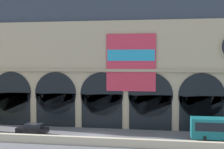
% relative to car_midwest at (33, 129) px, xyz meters
% --- Properties ---
extents(ground_plane, '(200.00, 200.00, 0.00)m').
position_rel_car_midwest_xyz_m(ground_plane, '(8.88, 0.88, -0.80)').
color(ground_plane, slate).
extents(quay_parapet_wall, '(90.00, 0.70, 1.03)m').
position_rel_car_midwest_xyz_m(quay_parapet_wall, '(8.88, -4.19, -0.29)').
color(quay_parapet_wall, beige).
rests_on(quay_parapet_wall, ground).
extents(station_building, '(46.60, 5.02, 20.96)m').
position_rel_car_midwest_xyz_m(station_building, '(8.92, 8.18, 9.34)').
color(station_building, '#BCAD8C').
rests_on(station_building, ground).
extents(car_midwest, '(4.40, 2.22, 1.55)m').
position_rel_car_midwest_xyz_m(car_midwest, '(0.00, 0.00, 0.00)').
color(car_midwest, black).
rests_on(car_midwest, ground).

